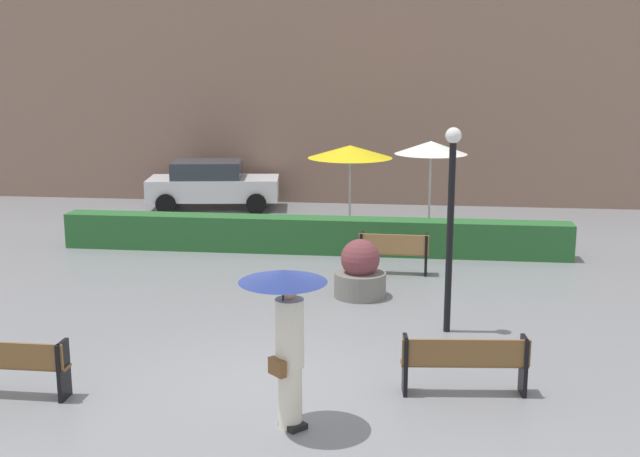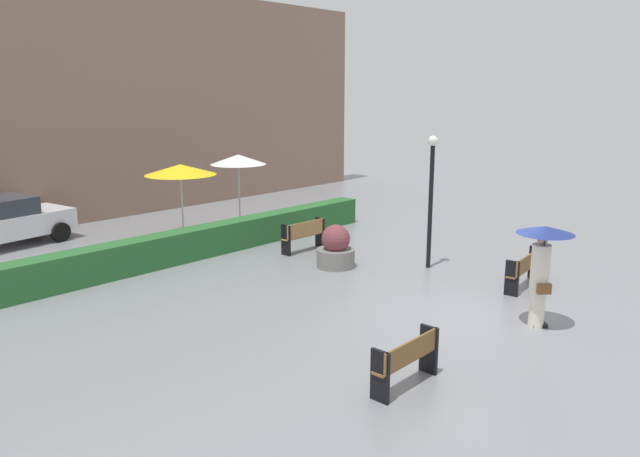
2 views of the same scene
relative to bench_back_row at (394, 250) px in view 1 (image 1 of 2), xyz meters
The scene contains 12 objects.
ground_plane 6.80m from the bench_back_row, 104.80° to the right, with size 60.00×60.00×0.00m, color gray.
bench_back_row is the anchor object (origin of this frame).
bench_near_left 9.06m from the bench_back_row, 125.09° to the right, with size 1.51×0.36×0.87m.
bench_near_right 6.66m from the bench_back_row, 79.47° to the right, with size 1.86×0.51×0.88m.
pedestrian_with_umbrella 8.04m from the bench_back_row, 98.46° to the right, with size 1.15×1.15×2.18m.
planter_pot 1.95m from the bench_back_row, 109.05° to the right, with size 1.07×1.07×1.21m.
lamp_post 4.30m from the bench_back_row, 74.25° to the right, with size 0.28×0.28×3.67m.
patio_umbrella_yellow 4.91m from the bench_back_row, 107.33° to the left, with size 2.37×2.37×2.46m.
patio_umbrella_white 4.56m from the bench_back_row, 78.17° to the left, with size 1.97×1.97×2.64m.
hedge_strip 2.80m from the bench_back_row, 138.77° to the left, with size 12.81×0.70×0.89m, color #28602D.
building_facade 10.34m from the bench_back_row, 100.39° to the left, with size 28.00×1.20×8.80m, color #846656.
parked_car 9.60m from the bench_back_row, 129.60° to the left, with size 4.41×2.45×1.57m.
Camera 1 is at (2.15, -11.00, 4.81)m, focal length 44.53 mm.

